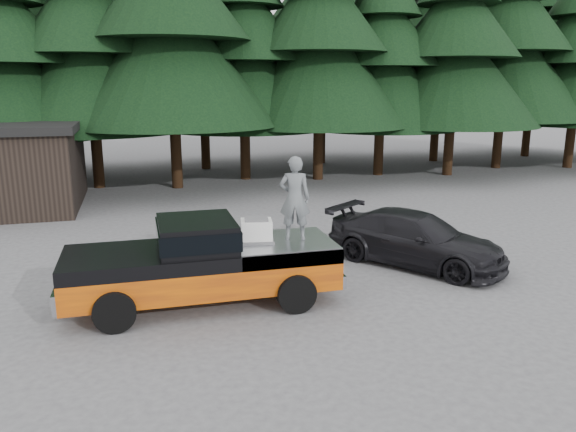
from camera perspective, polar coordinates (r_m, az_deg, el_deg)
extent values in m
plane|color=#4A4B4D|center=(12.82, -1.66, -8.47)|extent=(120.00, 120.00, 0.00)
cube|color=black|center=(12.20, -9.27, -1.74)|extent=(1.66, 1.90, 0.59)
cube|color=silver|center=(12.47, -3.22, -1.55)|extent=(0.76, 0.66, 0.47)
imported|color=#5B6063|center=(12.48, 0.68, 1.84)|extent=(0.79, 0.64, 1.89)
imported|color=black|center=(15.37, 12.85, -2.29)|extent=(4.44, 5.05, 1.40)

